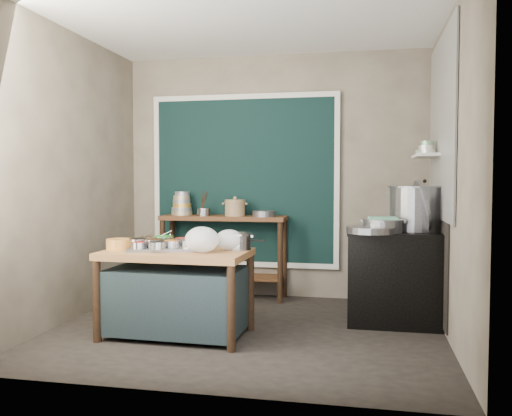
% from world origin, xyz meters
% --- Properties ---
extents(floor, '(3.50, 3.00, 0.02)m').
position_xyz_m(floor, '(0.00, 0.00, -0.01)').
color(floor, '#29241F').
rests_on(floor, ground).
extents(back_wall, '(3.50, 0.02, 2.80)m').
position_xyz_m(back_wall, '(0.00, 1.51, 1.40)').
color(back_wall, gray).
rests_on(back_wall, floor).
extents(left_wall, '(0.02, 3.00, 2.80)m').
position_xyz_m(left_wall, '(-1.76, 0.00, 1.40)').
color(left_wall, gray).
rests_on(left_wall, floor).
extents(right_wall, '(0.02, 3.00, 2.80)m').
position_xyz_m(right_wall, '(1.76, 0.00, 1.40)').
color(right_wall, gray).
rests_on(right_wall, floor).
extents(ceiling, '(3.50, 3.00, 0.02)m').
position_xyz_m(ceiling, '(0.00, 0.00, 2.81)').
color(ceiling, gray).
rests_on(ceiling, back_wall).
extents(curtain_panel, '(2.10, 0.02, 1.90)m').
position_xyz_m(curtain_panel, '(-0.35, 1.47, 1.35)').
color(curtain_panel, black).
rests_on(curtain_panel, back_wall).
extents(curtain_frame, '(2.22, 0.03, 2.02)m').
position_xyz_m(curtain_frame, '(-0.35, 1.46, 1.35)').
color(curtain_frame, beige).
rests_on(curtain_frame, back_wall).
extents(tile_panel, '(0.02, 1.70, 1.70)m').
position_xyz_m(tile_panel, '(1.74, 0.55, 1.85)').
color(tile_panel, '#B2B2AA').
rests_on(tile_panel, right_wall).
extents(soot_patch, '(0.01, 1.30, 1.30)m').
position_xyz_m(soot_patch, '(1.74, 0.65, 0.70)').
color(soot_patch, black).
rests_on(soot_patch, right_wall).
extents(wall_shelf, '(0.22, 0.70, 0.03)m').
position_xyz_m(wall_shelf, '(1.63, 0.85, 1.60)').
color(wall_shelf, beige).
rests_on(wall_shelf, right_wall).
extents(prep_table, '(1.27, 0.75, 0.75)m').
position_xyz_m(prep_table, '(-0.55, -0.30, 0.38)').
color(prep_table, brown).
rests_on(prep_table, floor).
extents(back_counter, '(1.45, 0.40, 0.95)m').
position_xyz_m(back_counter, '(-0.55, 1.28, 0.47)').
color(back_counter, '#512917').
rests_on(back_counter, floor).
extents(stove_block, '(0.90, 0.68, 0.85)m').
position_xyz_m(stove_block, '(1.35, 0.55, 0.42)').
color(stove_block, black).
rests_on(stove_block, floor).
extents(stove_top, '(0.92, 0.69, 0.03)m').
position_xyz_m(stove_top, '(1.35, 0.55, 0.86)').
color(stove_top, black).
rests_on(stove_top, stove_block).
extents(condiment_tray, '(0.67, 0.55, 0.03)m').
position_xyz_m(condiment_tray, '(-0.69, -0.25, 0.76)').
color(condiment_tray, gray).
rests_on(condiment_tray, prep_table).
extents(condiment_bowls, '(0.66, 0.50, 0.07)m').
position_xyz_m(condiment_bowls, '(-0.71, -0.23, 0.81)').
color(condiment_bowls, gray).
rests_on(condiment_bowls, condiment_tray).
extents(yellow_basin, '(0.26, 0.26, 0.09)m').
position_xyz_m(yellow_basin, '(-1.07, -0.32, 0.80)').
color(yellow_basin, '#C07131').
rests_on(yellow_basin, prep_table).
extents(saucepan, '(0.30, 0.30, 0.15)m').
position_xyz_m(saucepan, '(-0.05, -0.12, 0.82)').
color(saucepan, gray).
rests_on(saucepan, prep_table).
extents(plastic_bag_a, '(0.30, 0.26, 0.22)m').
position_xyz_m(plastic_bag_a, '(-0.30, -0.38, 0.86)').
color(plastic_bag_a, white).
rests_on(plastic_bag_a, prep_table).
extents(plastic_bag_b, '(0.30, 0.28, 0.18)m').
position_xyz_m(plastic_bag_b, '(-0.11, -0.19, 0.84)').
color(plastic_bag_b, white).
rests_on(plastic_bag_b, prep_table).
extents(bowl_stack, '(0.24, 0.24, 0.27)m').
position_xyz_m(bowl_stack, '(-1.06, 1.30, 1.07)').
color(bowl_stack, tan).
rests_on(bowl_stack, back_counter).
extents(utensil_cup, '(0.15, 0.15, 0.09)m').
position_xyz_m(utensil_cup, '(-0.77, 1.22, 0.99)').
color(utensil_cup, gray).
rests_on(utensil_cup, back_counter).
extents(ceramic_crock, '(0.25, 0.25, 0.17)m').
position_xyz_m(ceramic_crock, '(-0.41, 1.25, 1.03)').
color(ceramic_crock, '#8D6F4D').
rests_on(ceramic_crock, back_counter).
extents(wide_bowl, '(0.32, 0.32, 0.07)m').
position_xyz_m(wide_bowl, '(-0.07, 1.22, 0.98)').
color(wide_bowl, gray).
rests_on(wide_bowl, back_counter).
extents(stock_pot, '(0.60, 0.60, 0.43)m').
position_xyz_m(stock_pot, '(1.53, 0.63, 1.09)').
color(stock_pot, gray).
rests_on(stock_pot, stove_top).
extents(pot_lid, '(0.18, 0.50, 0.49)m').
position_xyz_m(pot_lid, '(1.57, 0.49, 1.12)').
color(pot_lid, gray).
rests_on(pot_lid, stove_top).
extents(steamer, '(0.44, 0.44, 0.12)m').
position_xyz_m(steamer, '(1.21, 0.35, 0.94)').
color(steamer, gray).
rests_on(steamer, stove_top).
extents(green_cloth, '(0.27, 0.22, 0.02)m').
position_xyz_m(green_cloth, '(1.21, 0.35, 1.01)').
color(green_cloth, '#559C75').
rests_on(green_cloth, steamer).
extents(shallow_pan, '(0.54, 0.54, 0.06)m').
position_xyz_m(shallow_pan, '(1.10, 0.27, 0.91)').
color(shallow_pan, gray).
rests_on(shallow_pan, stove_top).
extents(shelf_bowl_stack, '(0.15, 0.15, 0.12)m').
position_xyz_m(shelf_bowl_stack, '(1.63, 0.78, 1.67)').
color(shelf_bowl_stack, silver).
rests_on(shelf_bowl_stack, wall_shelf).
extents(shelf_bowl_green, '(0.18, 0.18, 0.05)m').
position_xyz_m(shelf_bowl_green, '(1.63, 1.10, 1.64)').
color(shelf_bowl_green, gray).
rests_on(shelf_bowl_green, wall_shelf).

